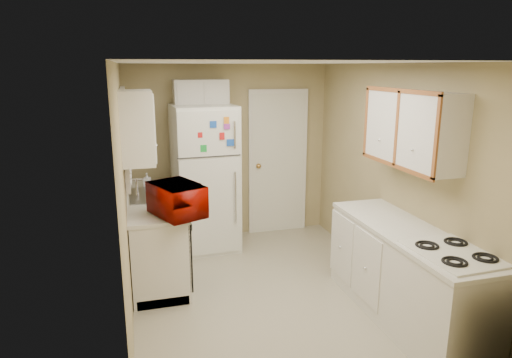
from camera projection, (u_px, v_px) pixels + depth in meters
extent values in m
plane|color=#BBB499|center=(268.00, 294.00, 4.87)|extent=(3.80, 3.80, 0.00)
plane|color=white|center=(270.00, 63.00, 4.29)|extent=(3.80, 3.80, 0.00)
plane|color=tan|center=(125.00, 196.00, 4.22)|extent=(3.80, 3.80, 0.00)
plane|color=tan|center=(393.00, 177.00, 4.94)|extent=(3.80, 3.80, 0.00)
plane|color=tan|center=(229.00, 152.00, 6.36)|extent=(2.80, 2.80, 0.00)
plane|color=tan|center=(360.00, 262.00, 2.80)|extent=(2.80, 2.80, 0.00)
cube|color=silver|center=(156.00, 235.00, 5.32)|extent=(0.60, 1.80, 0.90)
cube|color=black|center=(187.00, 249.00, 4.82)|extent=(0.03, 0.58, 0.72)
cube|color=gray|center=(154.00, 198.00, 5.36)|extent=(0.54, 0.74, 0.16)
imported|color=#970A01|center=(177.00, 201.00, 4.57)|extent=(0.67, 0.53, 0.39)
imported|color=silver|center=(147.00, 179.00, 5.70)|extent=(0.10, 0.10, 0.17)
cube|color=silver|center=(126.00, 137.00, 5.11)|extent=(0.10, 0.98, 1.08)
cube|color=silver|center=(137.00, 128.00, 4.32)|extent=(0.30, 0.45, 0.70)
cube|color=silver|center=(205.00, 178.00, 5.94)|extent=(0.82, 0.79, 1.90)
cube|color=silver|center=(201.00, 95.00, 5.92)|extent=(0.70, 0.30, 0.40)
cube|color=silver|center=(278.00, 163.00, 6.54)|extent=(0.86, 0.06, 2.08)
cube|color=silver|center=(405.00, 275.00, 4.30)|extent=(0.60, 2.00, 0.90)
cube|color=silver|center=(449.00, 305.00, 3.78)|extent=(0.62, 0.75, 0.88)
cube|color=silver|center=(412.00, 128.00, 4.29)|extent=(0.30, 1.20, 0.70)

